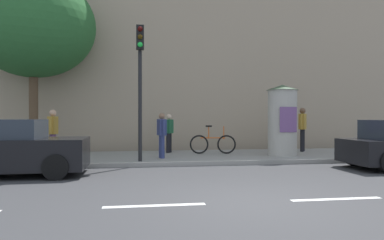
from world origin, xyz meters
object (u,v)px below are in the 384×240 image
Objects in this scene: street_tree at (33,26)px; bicycle_leaning at (213,144)px; parked_car_red at (1,149)px; pedestrian_tallest at (53,130)px; traffic_light at (140,70)px; pedestrian_with_bag at (303,125)px; pedestrian_in_dark_shirt at (162,132)px; pedestrian_near_pole at (169,130)px; poster_column at (282,119)px.

street_tree reaches higher than bicycle_leaning.
street_tree is 1.59× the size of parked_car_red.
bicycle_leaning is at bearing 28.67° from parked_car_red.
traffic_light is at bearing -22.53° from pedestrian_tallest.
street_tree is 3.81× the size of pedestrian_with_bag.
street_tree reaches higher than pedestrian_in_dark_shirt.
pedestrian_tallest is at bearing -171.97° from pedestrian_with_bag.
street_tree is at bearing 178.48° from pedestrian_near_pole.
parked_car_red is at bearing -151.33° from bicycle_leaning.
street_tree is 3.88× the size of bicycle_leaning.
traffic_light is 2.81× the size of pedestrian_near_pole.
poster_column is 0.61× the size of parked_car_red.
traffic_light is 5.32m from street_tree.
bicycle_leaning is (5.67, 0.91, -0.57)m from pedestrian_tallest.
pedestrian_tallest reaches higher than pedestrian_in_dark_shirt.
street_tree is at bearing 156.67° from pedestrian_in_dark_shirt.
traffic_light is at bearing -167.09° from poster_column.
bicycle_leaning is (6.74, -0.85, -4.46)m from street_tree.
traffic_light reaches higher than pedestrian_with_bag.
pedestrian_in_dark_shirt is at bearing -176.58° from poster_column.
pedestrian_with_bag is at bearing 20.96° from traffic_light.
pedestrian_with_bag is 3.93m from bicycle_leaning.
traffic_light is 0.99× the size of parked_car_red.
pedestrian_tallest reaches higher than bicycle_leaning.
pedestrian_with_bag reaches higher than pedestrian_in_dark_shirt.
poster_column is 1.45× the size of pedestrian_with_bag.
pedestrian_tallest reaches higher than parked_car_red.
traffic_light is 2.31m from pedestrian_in_dark_shirt.
pedestrian_near_pole is at bearing -1.52° from street_tree.
pedestrian_tallest is (1.07, -1.76, -3.89)m from street_tree.
pedestrian_in_dark_shirt is 0.36× the size of parked_car_red.
pedestrian_in_dark_shirt is 1.02× the size of pedestrian_near_pole.
pedestrian_with_bag is (5.47, -0.28, 0.19)m from pedestrian_near_pole.
parked_car_red is at bearing -152.00° from pedestrian_in_dark_shirt.
pedestrian_with_bag reaches higher than bicycle_leaning.
pedestrian_near_pole is at bearing 156.32° from bicycle_leaning.
pedestrian_tallest is at bearing -58.65° from street_tree.
bicycle_leaning is at bearing 30.10° from pedestrian_in_dark_shirt.
pedestrian_with_bag is (1.43, 1.35, -0.25)m from poster_column.
street_tree reaches higher than poster_column.
pedestrian_with_bag reaches higher than parked_car_red.
street_tree is at bearing 177.76° from pedestrian_with_bag.
traffic_light is 2.38× the size of pedestrian_with_bag.
pedestrian_in_dark_shirt is at bearing -23.33° from street_tree.
parked_car_red reaches higher than bicycle_leaning.
pedestrian_near_pole is at bearing 21.83° from pedestrian_tallest.
pedestrian_with_bag is at bearing 6.41° from bicycle_leaning.
pedestrian_near_pole is at bearing 77.63° from pedestrian_in_dark_shirt.
traffic_light reaches higher than pedestrian_tallest.
pedestrian_in_dark_shirt reaches higher than bicycle_leaning.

